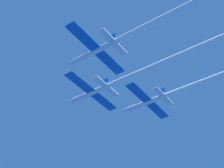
% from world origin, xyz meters
% --- Properties ---
extents(jet_lead, '(16.84, 41.90, 2.79)m').
position_xyz_m(jet_lead, '(-0.10, -10.36, -0.34)').
color(jet_lead, silver).
extents(jet_left_wing, '(16.84, 36.47, 2.79)m').
position_xyz_m(jet_left_wing, '(-9.91, -16.86, 0.41)').
color(jet_left_wing, silver).
extents(jet_right_wing, '(16.84, 42.68, 2.79)m').
position_xyz_m(jet_right_wing, '(10.25, -19.52, -0.54)').
color(jet_right_wing, silver).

